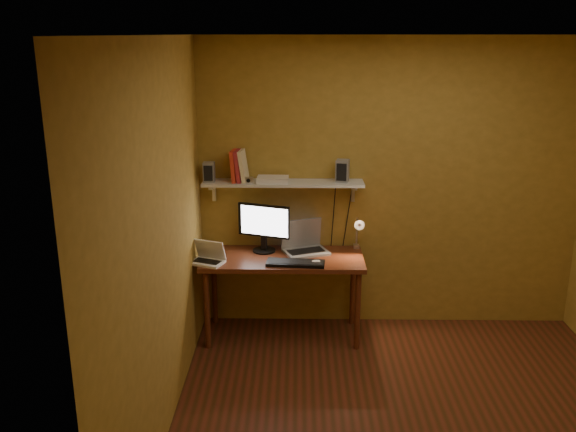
{
  "coord_description": "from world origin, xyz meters",
  "views": [
    {
      "loc": [
        -0.83,
        -3.68,
        2.61
      ],
      "look_at": [
        -0.9,
        1.18,
        1.15
      ],
      "focal_mm": 38.0,
      "sensor_mm": 36.0,
      "label": 1
    }
  ],
  "objects_px": {
    "keyboard": "(296,263)",
    "speaker_left": "(209,172)",
    "wall_shelf": "(283,183)",
    "shelf_camera": "(248,180)",
    "laptop": "(304,243)",
    "router": "(273,179)",
    "speaker_right": "(342,171)",
    "desk": "(283,266)",
    "netbook": "(209,256)",
    "mouse": "(316,262)",
    "desk_lamp": "(358,230)",
    "monitor": "(264,225)"
  },
  "relations": [
    {
      "from": "keyboard",
      "to": "desk_lamp",
      "type": "height_order",
      "value": "desk_lamp"
    },
    {
      "from": "netbook",
      "to": "shelf_camera",
      "type": "distance_m",
      "value": 0.73
    },
    {
      "from": "keyboard",
      "to": "shelf_camera",
      "type": "bearing_deg",
      "value": 148.55
    },
    {
      "from": "desk",
      "to": "netbook",
      "type": "xyz_separation_m",
      "value": [
        -0.62,
        -0.15,
        0.14
      ]
    },
    {
      "from": "desk",
      "to": "speaker_right",
      "type": "xyz_separation_m",
      "value": [
        0.51,
        0.19,
        0.81
      ]
    },
    {
      "from": "wall_shelf",
      "to": "keyboard",
      "type": "height_order",
      "value": "wall_shelf"
    },
    {
      "from": "monitor",
      "to": "shelf_camera",
      "type": "height_order",
      "value": "shelf_camera"
    },
    {
      "from": "wall_shelf",
      "to": "keyboard",
      "type": "distance_m",
      "value": 0.71
    },
    {
      "from": "wall_shelf",
      "to": "laptop",
      "type": "height_order",
      "value": "wall_shelf"
    },
    {
      "from": "desk",
      "to": "router",
      "type": "height_order",
      "value": "router"
    },
    {
      "from": "wall_shelf",
      "to": "laptop",
      "type": "xyz_separation_m",
      "value": [
        0.19,
        -0.05,
        -0.54
      ]
    },
    {
      "from": "wall_shelf",
      "to": "laptop",
      "type": "bearing_deg",
      "value": -14.73
    },
    {
      "from": "monitor",
      "to": "shelf_camera",
      "type": "xyz_separation_m",
      "value": [
        -0.13,
        -0.01,
        0.41
      ]
    },
    {
      "from": "router",
      "to": "speaker_right",
      "type": "bearing_deg",
      "value": 1.59
    },
    {
      "from": "wall_shelf",
      "to": "keyboard",
      "type": "bearing_deg",
      "value": -73.44
    },
    {
      "from": "laptop",
      "to": "desk_lamp",
      "type": "distance_m",
      "value": 0.49
    },
    {
      "from": "laptop",
      "to": "desk_lamp",
      "type": "relative_size",
      "value": 1.18
    },
    {
      "from": "keyboard",
      "to": "speaker_right",
      "type": "xyz_separation_m",
      "value": [
        0.4,
        0.38,
        0.71
      ]
    },
    {
      "from": "keyboard",
      "to": "shelf_camera",
      "type": "xyz_separation_m",
      "value": [
        -0.41,
        0.31,
        0.64
      ]
    },
    {
      "from": "keyboard",
      "to": "desk_lamp",
      "type": "xyz_separation_m",
      "value": [
        0.55,
        0.31,
        0.2
      ]
    },
    {
      "from": "monitor",
      "to": "netbook",
      "type": "xyz_separation_m",
      "value": [
        -0.45,
        -0.29,
        -0.19
      ]
    },
    {
      "from": "speaker_right",
      "to": "shelf_camera",
      "type": "bearing_deg",
      "value": -162.34
    },
    {
      "from": "mouse",
      "to": "shelf_camera",
      "type": "xyz_separation_m",
      "value": [
        -0.58,
        0.3,
        0.63
      ]
    },
    {
      "from": "desk",
      "to": "speaker_left",
      "type": "height_order",
      "value": "speaker_left"
    },
    {
      "from": "wall_shelf",
      "to": "netbook",
      "type": "relative_size",
      "value": 4.4
    },
    {
      "from": "shelf_camera",
      "to": "router",
      "type": "bearing_deg",
      "value": 13.71
    },
    {
      "from": "keyboard",
      "to": "speaker_left",
      "type": "relative_size",
      "value": 2.85
    },
    {
      "from": "speaker_left",
      "to": "wall_shelf",
      "type": "bearing_deg",
      "value": 1.87
    },
    {
      "from": "speaker_right",
      "to": "shelf_camera",
      "type": "height_order",
      "value": "speaker_right"
    },
    {
      "from": "netbook",
      "to": "speaker_left",
      "type": "distance_m",
      "value": 0.73
    },
    {
      "from": "desk",
      "to": "router",
      "type": "bearing_deg",
      "value": 116.71
    },
    {
      "from": "mouse",
      "to": "speaker_right",
      "type": "xyz_separation_m",
      "value": [
        0.23,
        0.37,
        0.7
      ]
    },
    {
      "from": "wall_shelf",
      "to": "speaker_right",
      "type": "distance_m",
      "value": 0.53
    },
    {
      "from": "wall_shelf",
      "to": "desk_lamp",
      "type": "xyz_separation_m",
      "value": [
        0.66,
        -0.07,
        -0.4
      ]
    },
    {
      "from": "wall_shelf",
      "to": "desk_lamp",
      "type": "distance_m",
      "value": 0.77
    },
    {
      "from": "desk",
      "to": "router",
      "type": "distance_m",
      "value": 0.76
    },
    {
      "from": "keyboard",
      "to": "wall_shelf",
      "type": "bearing_deg",
      "value": 112.15
    },
    {
      "from": "laptop",
      "to": "desk_lamp",
      "type": "xyz_separation_m",
      "value": [
        0.47,
        -0.02,
        0.14
      ]
    },
    {
      "from": "netbook",
      "to": "mouse",
      "type": "bearing_deg",
      "value": 19.04
    },
    {
      "from": "laptop",
      "to": "speaker_left",
      "type": "height_order",
      "value": "speaker_left"
    },
    {
      "from": "speaker_right",
      "to": "router",
      "type": "relative_size",
      "value": 0.71
    },
    {
      "from": "laptop",
      "to": "keyboard",
      "type": "xyz_separation_m",
      "value": [
        -0.07,
        -0.33,
        -0.06
      ]
    },
    {
      "from": "laptop",
      "to": "speaker_right",
      "type": "height_order",
      "value": "speaker_right"
    },
    {
      "from": "speaker_left",
      "to": "router",
      "type": "height_order",
      "value": "speaker_left"
    },
    {
      "from": "desk",
      "to": "shelf_camera",
      "type": "xyz_separation_m",
      "value": [
        -0.3,
        0.13,
        0.74
      ]
    },
    {
      "from": "shelf_camera",
      "to": "keyboard",
      "type": "bearing_deg",
      "value": -37.04
    },
    {
      "from": "wall_shelf",
      "to": "shelf_camera",
      "type": "xyz_separation_m",
      "value": [
        -0.3,
        -0.07,
        0.04
      ]
    },
    {
      "from": "desk",
      "to": "speaker_left",
      "type": "bearing_deg",
      "value": 164.63
    },
    {
      "from": "laptop",
      "to": "router",
      "type": "relative_size",
      "value": 1.64
    },
    {
      "from": "wall_shelf",
      "to": "shelf_camera",
      "type": "distance_m",
      "value": 0.31
    }
  ]
}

